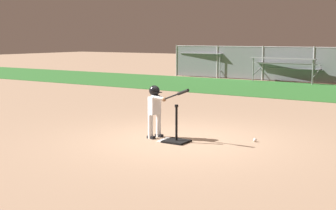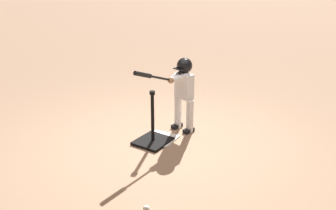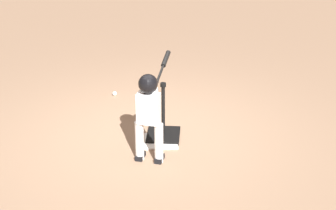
% 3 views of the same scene
% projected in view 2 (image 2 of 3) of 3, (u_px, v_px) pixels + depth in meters
% --- Properties ---
extents(ground_plane, '(90.00, 90.00, 0.00)m').
position_uv_depth(ground_plane, '(164.00, 148.00, 5.50)').
color(ground_plane, '#93755B').
extents(home_plate, '(0.49, 0.49, 0.02)m').
position_uv_depth(home_plate, '(160.00, 139.00, 5.76)').
color(home_plate, white).
rests_on(home_plate, ground_plane).
extents(batting_tee, '(0.49, 0.44, 0.78)m').
position_uv_depth(batting_tee, '(153.00, 136.00, 5.62)').
color(batting_tee, black).
rests_on(batting_tee, ground_plane).
extents(batter_child, '(1.07, 0.39, 1.14)m').
position_uv_depth(batter_child, '(182.00, 86.00, 5.80)').
color(batter_child, silver).
rests_on(batter_child, ground_plane).
extents(baseball, '(0.07, 0.07, 0.07)m').
position_uv_depth(baseball, '(146.00, 209.00, 4.12)').
color(baseball, white).
rests_on(baseball, ground_plane).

